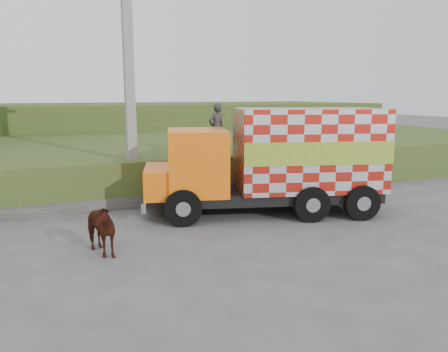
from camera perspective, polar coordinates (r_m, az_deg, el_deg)
name	(u,v)px	position (r m, az deg, el deg)	size (l,w,h in m)	color
ground	(212,242)	(10.97, -1.53, -8.63)	(120.00, 120.00, 0.00)	#474749
embankment	(131,159)	(20.21, -12.06, 2.18)	(40.00, 12.00, 1.50)	#29551C
embankment_far	(96,126)	(31.94, -16.35, 6.33)	(40.00, 12.00, 3.00)	#29551C
retaining_strip	(105,204)	(14.36, -15.29, -3.54)	(16.00, 0.50, 0.40)	#595651
utility_pole	(129,80)	(14.52, -12.27, 12.17)	(1.20, 0.30, 8.00)	gray
cargo_truck	(277,160)	(13.40, 6.93, 2.09)	(7.53, 4.18, 3.21)	black
cow	(96,228)	(10.40, -16.32, -6.55)	(0.67, 1.47, 1.24)	black
pedestrian	(217,128)	(15.84, -0.96, 6.22)	(0.67, 0.44, 1.82)	#2B2926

